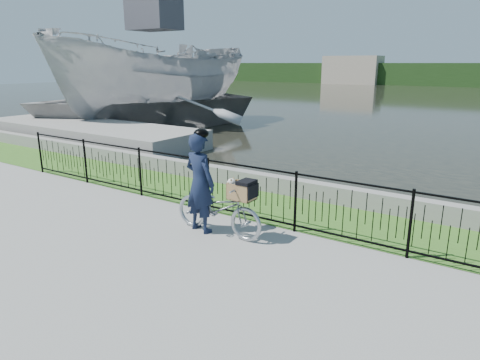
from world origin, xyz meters
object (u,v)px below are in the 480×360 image
Objects in this scene: dock at (89,133)px; boat_near at (157,80)px; bicycle_rig at (219,208)px; boat_far at (141,104)px; cyclist at (200,182)px.

boat_near is (-0.50, 4.45, 1.87)m from dock.
bicycle_rig is 14.29m from boat_far.
boat_near reaches higher than boat_far.
boat_far is (-1.31, 4.11, 0.74)m from dock.
dock is 10.69m from cyclist.
dock is at bearing 154.36° from bicycle_rig.
boat_near reaches higher than bicycle_rig.
cyclist reaches higher than bicycle_rig.
bicycle_rig is 0.14× the size of boat_far.
boat_near is (-10.02, 9.26, 1.28)m from cyclist.
dock is 0.87× the size of boat_near.
boat_near is at bearing 96.39° from dock.
cyclist is at bearing -26.82° from dock.
boat_far is at bearing -157.07° from boat_near.
bicycle_rig is (9.90, -4.75, 0.14)m from dock.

